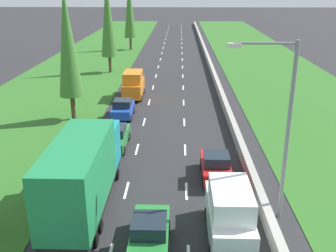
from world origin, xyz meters
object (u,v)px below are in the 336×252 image
Objects in this scene: orange_van_left_lane at (133,85)px; street_light_mast at (282,121)px; green_box_truck_left_lane at (83,173)px; blue_hatchback_left_lane at (123,108)px; poplar_tree_second at (68,43)px; green_hatchback_centre_lane at (150,233)px; green_sedan_left_lane at (115,137)px; poplar_tree_third at (108,18)px; white_van_right_lane at (229,213)px; poplar_tree_fourth at (130,9)px; red_hatchback_right_lane at (216,166)px.

orange_van_left_lane is 24.52m from street_light_mast.
blue_hatchback_left_lane is at bearing 90.43° from green_box_truck_left_lane.
poplar_tree_second is (-4.39, 14.60, 4.53)m from green_box_truck_left_lane.
orange_van_left_lane is at bearing 58.21° from poplar_tree_second.
orange_van_left_lane reaches higher than green_hatchback_centre_lane.
poplar_tree_third is (-4.65, 25.71, 6.35)m from green_sedan_left_lane.
blue_hatchback_left_lane is 0.34× the size of poplar_tree_second.
poplar_tree_fourth reaches higher than white_van_right_lane.
green_hatchback_centre_lane reaches higher than green_sedan_left_lane.
blue_hatchback_left_lane and red_hatchback_right_lane have the same top height.
green_sedan_left_lane is 12.95m from white_van_right_lane.
orange_van_left_lane is at bearing 111.32° from red_hatchback_right_lane.
green_hatchback_centre_lane is (3.42, -11.72, 0.02)m from green_sedan_left_lane.
poplar_tree_second is at bearing 133.42° from street_light_mast.
white_van_right_lane is at bearing -67.37° from blue_hatchback_left_lane.
poplar_tree_second is at bearing -170.83° from blue_hatchback_left_lane.
poplar_tree_third reaches higher than poplar_tree_fourth.
blue_hatchback_left_lane is (-0.12, 15.29, -1.35)m from green_box_truck_left_lane.
red_hatchback_right_lane is at bearing 122.09° from street_light_mast.
poplar_tree_fourth is at bearing 101.32° from white_van_right_lane.
red_hatchback_right_lane is (7.17, 3.78, -1.35)m from green_box_truck_left_lane.
street_light_mast is (2.51, 2.01, 3.83)m from white_van_right_lane.
red_hatchback_right_lane is at bearing 90.74° from white_van_right_lane.
street_light_mast is at bearing 38.69° from white_van_right_lane.
poplar_tree_fourth is at bearing 88.58° from poplar_tree_third.
green_sedan_left_lane is at bearing -84.71° from poplar_tree_fourth.
green_hatchback_centre_lane is at bearing -154.87° from street_light_mast.
poplar_tree_second is (-11.56, 10.82, 5.88)m from red_hatchback_right_lane.
orange_van_left_lane is 0.40× the size of poplar_tree_fourth.
green_box_truck_left_lane reaches higher than white_van_right_lane.
blue_hatchback_left_lane reaches higher than green_sedan_left_lane.
street_light_mast is (14.20, -34.56, -1.93)m from poplar_tree_third.
white_van_right_lane is 57.36m from poplar_tree_fourth.
green_box_truck_left_lane is 10.23m from street_light_mast.
poplar_tree_third reaches higher than red_hatchback_right_lane.
green_hatchback_centre_lane is (3.75, -18.51, 0.00)m from blue_hatchback_left_lane.
orange_van_left_lane is (0.11, 21.86, -0.78)m from green_box_truck_left_lane.
orange_van_left_lane is at bearing 106.41° from white_van_right_lane.
street_light_mast is at bearing -42.85° from green_sedan_left_lane.
red_hatchback_right_lane is 19.42m from orange_van_left_lane.
blue_hatchback_left_lane is at bearing 122.26° from street_light_mast.
poplar_tree_fourth is 55.70m from street_light_mast.
green_sedan_left_lane is 0.40× the size of poplar_tree_second.
poplar_tree_fourth reaches higher than blue_hatchback_left_lane.
orange_van_left_lane is at bearing 89.71° from green_box_truck_left_lane.
street_light_mast reaches higher than green_box_truck_left_lane.
poplar_tree_second reaches higher than street_light_mast.
poplar_tree_fourth is (-3.96, 53.60, 4.93)m from green_box_truck_left_lane.
poplar_tree_fourth reaches higher than street_light_mast.
blue_hatchback_left_lane is 39.01m from poplar_tree_fourth.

